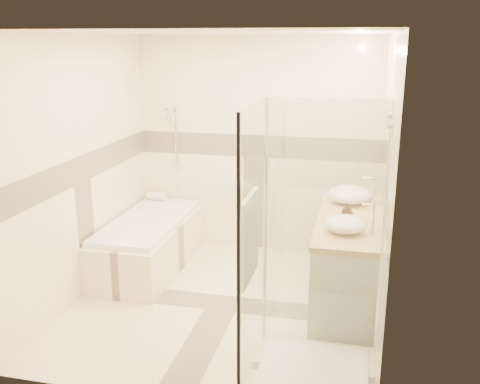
% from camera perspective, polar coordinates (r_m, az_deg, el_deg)
% --- Properties ---
extents(room, '(2.82, 3.02, 2.52)m').
position_cam_1_polar(room, '(4.80, -1.16, 1.67)').
color(room, beige).
rests_on(room, ground).
extents(bathtub, '(0.75, 1.70, 0.56)m').
position_cam_1_polar(bathtub, '(5.99, -9.69, -5.15)').
color(bathtub, beige).
rests_on(bathtub, ground).
extents(vanity, '(0.58, 1.62, 0.85)m').
position_cam_1_polar(vanity, '(5.20, 11.29, -7.19)').
color(vanity, white).
rests_on(vanity, ground).
extents(shower_enclosure, '(0.96, 0.93, 2.04)m').
position_cam_1_polar(shower_enclosure, '(4.03, 6.37, -12.82)').
color(shower_enclosure, beige).
rests_on(shower_enclosure, ground).
extents(vessel_sink_near, '(0.44, 0.44, 0.18)m').
position_cam_1_polar(vessel_sink_near, '(5.51, 11.58, -0.23)').
color(vessel_sink_near, white).
rests_on(vessel_sink_near, vanity).
extents(vessel_sink_far, '(0.36, 0.36, 0.14)m').
position_cam_1_polar(vessel_sink_far, '(4.66, 11.19, -3.37)').
color(vessel_sink_far, white).
rests_on(vessel_sink_far, vanity).
extents(faucet_near, '(0.12, 0.03, 0.29)m').
position_cam_1_polar(faucet_near, '(5.48, 13.87, 0.42)').
color(faucet_near, silver).
rests_on(faucet_near, vanity).
extents(faucet_far, '(0.11, 0.03, 0.28)m').
position_cam_1_polar(faucet_far, '(4.64, 13.91, -2.50)').
color(faucet_far, silver).
rests_on(faucet_far, vanity).
extents(amenity_bottle_a, '(0.08, 0.08, 0.16)m').
position_cam_1_polar(amenity_bottle_a, '(4.98, 11.35, -2.06)').
color(amenity_bottle_a, black).
rests_on(amenity_bottle_a, vanity).
extents(amenity_bottle_b, '(0.13, 0.13, 0.14)m').
position_cam_1_polar(amenity_bottle_b, '(5.00, 11.36, -2.06)').
color(amenity_bottle_b, black).
rests_on(amenity_bottle_b, vanity).
extents(folded_towels, '(0.17, 0.25, 0.07)m').
position_cam_1_polar(folded_towels, '(5.70, 11.62, -0.21)').
color(folded_towels, white).
rests_on(folded_towels, vanity).
extents(rolled_towel, '(0.22, 0.10, 0.10)m').
position_cam_1_polar(rolled_towel, '(6.58, -8.93, -0.43)').
color(rolled_towel, white).
rests_on(rolled_towel, bathtub).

